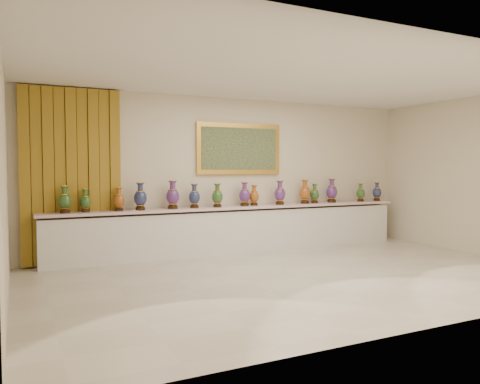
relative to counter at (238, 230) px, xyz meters
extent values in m
plane|color=beige|center=(0.00, -2.27, -0.44)|extent=(8.00, 8.00, 0.00)
plane|color=beige|center=(0.00, 0.23, 1.06)|extent=(8.00, 0.00, 8.00)
plane|color=beige|center=(-4.00, -2.27, 1.06)|extent=(0.00, 5.00, 5.00)
plane|color=white|center=(0.00, -2.27, 2.56)|extent=(8.00, 8.00, 0.00)
cube|color=#BD8D28|center=(-3.03, 0.17, 1.06)|extent=(1.64, 0.14, 2.95)
cube|color=gold|center=(0.12, 0.19, 1.58)|extent=(1.80, 0.06, 1.00)
cube|color=#1B361F|center=(0.12, 0.16, 1.58)|extent=(1.62, 0.02, 0.82)
cube|color=white|center=(0.00, 0.00, -0.03)|extent=(7.20, 0.42, 0.81)
cube|color=#F7D0D1|center=(0.00, -0.02, 0.44)|extent=(7.28, 0.48, 0.05)
cylinder|color=#331D0E|center=(-3.16, -0.02, 0.49)|extent=(0.16, 0.16, 0.04)
cone|color=gold|center=(-3.16, -0.02, 0.54)|extent=(0.14, 0.14, 0.03)
ellipsoid|color=black|center=(-3.16, -0.02, 0.66)|extent=(0.26, 0.26, 0.26)
cylinder|color=gold|center=(-3.16, -0.02, 0.77)|extent=(0.14, 0.14, 0.01)
cylinder|color=black|center=(-3.16, -0.02, 0.83)|extent=(0.08, 0.08, 0.09)
cone|color=black|center=(-3.16, -0.02, 0.89)|extent=(0.14, 0.14, 0.03)
cylinder|color=gold|center=(-3.16, -0.02, 0.91)|extent=(0.15, 0.15, 0.01)
cylinder|color=#331D0E|center=(-2.83, 0.01, 0.48)|extent=(0.14, 0.14, 0.04)
cone|color=gold|center=(-2.83, 0.01, 0.53)|extent=(0.12, 0.12, 0.03)
ellipsoid|color=black|center=(-2.83, 0.01, 0.64)|extent=(0.20, 0.20, 0.23)
cylinder|color=gold|center=(-2.83, 0.01, 0.73)|extent=(0.13, 0.13, 0.01)
cylinder|color=black|center=(-2.83, 0.01, 0.78)|extent=(0.07, 0.07, 0.08)
cone|color=black|center=(-2.83, 0.01, 0.84)|extent=(0.13, 0.13, 0.03)
cylinder|color=gold|center=(-2.83, 0.01, 0.85)|extent=(0.13, 0.13, 0.01)
cylinder|color=#331D0E|center=(-2.28, -0.02, 0.48)|extent=(0.14, 0.14, 0.04)
cone|color=gold|center=(-2.28, -0.02, 0.53)|extent=(0.13, 0.13, 0.03)
ellipsoid|color=maroon|center=(-2.28, -0.02, 0.64)|extent=(0.21, 0.21, 0.24)
cylinder|color=gold|center=(-2.28, -0.02, 0.74)|extent=(0.13, 0.13, 0.01)
cylinder|color=maroon|center=(-2.28, -0.02, 0.79)|extent=(0.08, 0.08, 0.09)
cone|color=maroon|center=(-2.28, -0.02, 0.85)|extent=(0.13, 0.13, 0.03)
cylinder|color=gold|center=(-2.28, -0.02, 0.87)|extent=(0.13, 0.13, 0.01)
cylinder|color=#331D0E|center=(-1.92, -0.03, 0.49)|extent=(0.17, 0.17, 0.05)
cone|color=gold|center=(-1.92, -0.03, 0.54)|extent=(0.15, 0.15, 0.03)
ellipsoid|color=#0C163B|center=(-1.92, -0.03, 0.68)|extent=(0.29, 0.29, 0.28)
cylinder|color=gold|center=(-1.92, -0.03, 0.79)|extent=(0.15, 0.15, 0.01)
cylinder|color=#0C163B|center=(-1.92, -0.03, 0.86)|extent=(0.09, 0.09, 0.10)
cone|color=#0C163B|center=(-1.92, -0.03, 0.93)|extent=(0.15, 0.15, 0.04)
cylinder|color=gold|center=(-1.92, -0.03, 0.94)|extent=(0.16, 0.16, 0.01)
cylinder|color=#331D0E|center=(-1.32, -0.03, 0.49)|extent=(0.18, 0.18, 0.05)
cone|color=gold|center=(-1.32, -0.03, 0.55)|extent=(0.16, 0.16, 0.03)
ellipsoid|color=#230D50|center=(-1.32, -0.03, 0.69)|extent=(0.31, 0.31, 0.30)
cylinder|color=gold|center=(-1.32, -0.03, 0.81)|extent=(0.16, 0.16, 0.01)
cylinder|color=#230D50|center=(-1.32, -0.03, 0.88)|extent=(0.10, 0.10, 0.11)
cone|color=#230D50|center=(-1.32, -0.03, 0.95)|extent=(0.16, 0.16, 0.04)
cylinder|color=gold|center=(-1.32, -0.03, 0.97)|extent=(0.17, 0.17, 0.01)
cylinder|color=#331D0E|center=(-0.91, -0.02, 0.49)|extent=(0.16, 0.16, 0.04)
cone|color=gold|center=(-0.91, -0.02, 0.53)|extent=(0.14, 0.14, 0.03)
ellipsoid|color=#0C163B|center=(-0.91, -0.02, 0.66)|extent=(0.21, 0.21, 0.26)
cylinder|color=gold|center=(-0.91, -0.02, 0.77)|extent=(0.14, 0.14, 0.01)
cylinder|color=#0C163B|center=(-0.91, -0.02, 0.83)|extent=(0.08, 0.08, 0.09)
cone|color=#0C163B|center=(-0.91, -0.02, 0.89)|extent=(0.14, 0.14, 0.03)
cylinder|color=gold|center=(-0.91, -0.02, 0.91)|extent=(0.15, 0.15, 0.01)
cylinder|color=#331D0E|center=(-0.46, -0.06, 0.49)|extent=(0.16, 0.16, 0.04)
cone|color=gold|center=(-0.46, -0.06, 0.53)|extent=(0.14, 0.14, 0.03)
ellipsoid|color=black|center=(-0.46, -0.06, 0.66)|extent=(0.22, 0.22, 0.26)
cylinder|color=gold|center=(-0.46, -0.06, 0.77)|extent=(0.14, 0.14, 0.01)
cylinder|color=black|center=(-0.46, -0.06, 0.82)|extent=(0.08, 0.08, 0.09)
cone|color=black|center=(-0.46, -0.06, 0.89)|extent=(0.14, 0.14, 0.03)
cylinder|color=gold|center=(-0.46, -0.06, 0.91)|extent=(0.15, 0.15, 0.01)
cylinder|color=#331D0E|center=(0.13, -0.02, 0.49)|extent=(0.16, 0.16, 0.05)
cone|color=gold|center=(0.13, -0.02, 0.54)|extent=(0.14, 0.14, 0.03)
ellipsoid|color=#230D50|center=(0.13, -0.02, 0.67)|extent=(0.25, 0.25, 0.27)
cylinder|color=gold|center=(0.13, -0.02, 0.78)|extent=(0.15, 0.15, 0.01)
cylinder|color=#230D50|center=(0.13, -0.02, 0.84)|extent=(0.09, 0.09, 0.10)
cone|color=#230D50|center=(0.13, -0.02, 0.91)|extent=(0.15, 0.15, 0.04)
cylinder|color=gold|center=(0.13, -0.02, 0.92)|extent=(0.15, 0.15, 0.01)
cylinder|color=#331D0E|center=(0.35, -0.01, 0.48)|extent=(0.14, 0.14, 0.04)
cone|color=gold|center=(0.35, -0.01, 0.53)|extent=(0.12, 0.12, 0.03)
ellipsoid|color=maroon|center=(0.35, -0.01, 0.64)|extent=(0.25, 0.25, 0.23)
cylinder|color=gold|center=(0.35, -0.01, 0.74)|extent=(0.13, 0.13, 0.01)
cylinder|color=maroon|center=(0.35, -0.01, 0.79)|extent=(0.07, 0.07, 0.08)
cone|color=maroon|center=(0.35, -0.01, 0.85)|extent=(0.13, 0.13, 0.03)
cylinder|color=gold|center=(0.35, -0.01, 0.86)|extent=(0.13, 0.13, 0.01)
cylinder|color=#331D0E|center=(0.91, -0.05, 0.49)|extent=(0.17, 0.17, 0.05)
cone|color=gold|center=(0.91, -0.05, 0.54)|extent=(0.15, 0.15, 0.03)
ellipsoid|color=#230D50|center=(0.91, -0.05, 0.68)|extent=(0.24, 0.24, 0.28)
cylinder|color=gold|center=(0.91, -0.05, 0.79)|extent=(0.15, 0.15, 0.01)
cylinder|color=#230D50|center=(0.91, -0.05, 0.86)|extent=(0.09, 0.09, 0.10)
cone|color=#230D50|center=(0.91, -0.05, 0.93)|extent=(0.15, 0.15, 0.04)
cylinder|color=gold|center=(0.91, -0.05, 0.94)|extent=(0.16, 0.16, 0.01)
cylinder|color=#331D0E|center=(1.53, -0.02, 0.49)|extent=(0.17, 0.17, 0.05)
cone|color=gold|center=(1.53, -0.02, 0.54)|extent=(0.15, 0.15, 0.03)
ellipsoid|color=maroon|center=(1.53, -0.02, 0.68)|extent=(0.26, 0.26, 0.29)
cylinder|color=gold|center=(1.53, -0.02, 0.80)|extent=(0.16, 0.16, 0.01)
cylinder|color=maroon|center=(1.53, -0.02, 0.86)|extent=(0.09, 0.09, 0.10)
cone|color=maroon|center=(1.53, -0.02, 0.93)|extent=(0.16, 0.16, 0.04)
cylinder|color=gold|center=(1.53, -0.02, 0.95)|extent=(0.16, 0.16, 0.01)
cylinder|color=#331D0E|center=(1.79, 0.00, 0.48)|extent=(0.14, 0.14, 0.04)
cone|color=gold|center=(1.79, 0.00, 0.53)|extent=(0.13, 0.13, 0.03)
ellipsoid|color=black|center=(1.79, 0.00, 0.64)|extent=(0.24, 0.24, 0.23)
cylinder|color=gold|center=(1.79, 0.00, 0.74)|extent=(0.13, 0.13, 0.01)
cylinder|color=black|center=(1.79, 0.00, 0.79)|extent=(0.08, 0.08, 0.09)
cone|color=black|center=(1.79, 0.00, 0.85)|extent=(0.13, 0.13, 0.03)
cylinder|color=gold|center=(1.79, 0.00, 0.87)|extent=(0.13, 0.13, 0.01)
cylinder|color=#331D0E|center=(2.23, 0.00, 0.49)|extent=(0.18, 0.18, 0.05)
cone|color=gold|center=(2.23, 0.00, 0.54)|extent=(0.16, 0.16, 0.03)
ellipsoid|color=#230D50|center=(2.23, 0.00, 0.69)|extent=(0.28, 0.28, 0.30)
cylinder|color=gold|center=(2.23, 0.00, 0.81)|extent=(0.16, 0.16, 0.01)
cylinder|color=#230D50|center=(2.23, 0.00, 0.88)|extent=(0.09, 0.09, 0.11)
cone|color=#230D50|center=(2.23, 0.00, 0.95)|extent=(0.16, 0.16, 0.04)
cylinder|color=gold|center=(2.23, 0.00, 0.97)|extent=(0.17, 0.17, 0.01)
cylinder|color=#331D0E|center=(2.97, -0.05, 0.48)|extent=(0.14, 0.14, 0.04)
cone|color=gold|center=(2.97, -0.05, 0.53)|extent=(0.12, 0.12, 0.03)
ellipsoid|color=black|center=(2.97, -0.05, 0.64)|extent=(0.22, 0.22, 0.23)
cylinder|color=gold|center=(2.97, -0.05, 0.74)|extent=(0.13, 0.13, 0.01)
cylinder|color=black|center=(2.97, -0.05, 0.79)|extent=(0.07, 0.07, 0.08)
cone|color=black|center=(2.97, -0.05, 0.85)|extent=(0.13, 0.13, 0.03)
cylinder|color=gold|center=(2.97, -0.05, 0.86)|extent=(0.13, 0.13, 0.01)
cylinder|color=#331D0E|center=(3.44, -0.05, 0.48)|extent=(0.15, 0.15, 0.04)
cone|color=gold|center=(3.44, -0.05, 0.53)|extent=(0.13, 0.13, 0.03)
ellipsoid|color=#0C163B|center=(3.44, -0.05, 0.65)|extent=(0.25, 0.25, 0.24)
cylinder|color=gold|center=(3.44, -0.05, 0.75)|extent=(0.13, 0.13, 0.01)
cylinder|color=#0C163B|center=(3.44, -0.05, 0.80)|extent=(0.08, 0.08, 0.09)
cone|color=#0C163B|center=(3.44, -0.05, 0.86)|extent=(0.13, 0.13, 0.03)
cylinder|color=gold|center=(3.44, -0.05, 0.88)|extent=(0.14, 0.14, 0.01)
cube|color=white|center=(-2.05, -0.14, 0.47)|extent=(0.10, 0.06, 0.00)
camera|label=1|loc=(-3.90, -8.16, 1.21)|focal=35.00mm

